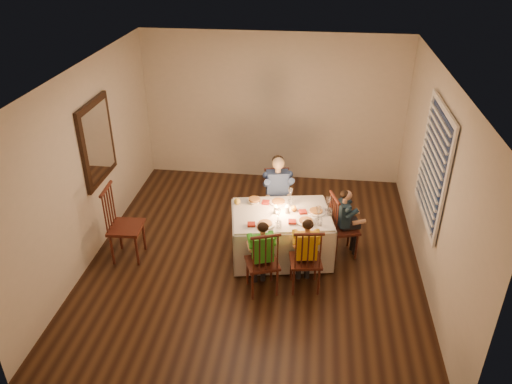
# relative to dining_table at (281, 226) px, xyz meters

# --- Properties ---
(ground) EXTENTS (5.00, 5.00, 0.00)m
(ground) POSITION_rel_dining_table_xyz_m (-0.35, -0.06, -0.49)
(ground) COLOR black
(ground) RESTS_ON ground
(wall_left) EXTENTS (0.02, 5.00, 2.60)m
(wall_left) POSITION_rel_dining_table_xyz_m (-2.60, -0.06, 0.81)
(wall_left) COLOR beige
(wall_left) RESTS_ON ground
(wall_right) EXTENTS (0.02, 5.00, 2.60)m
(wall_right) POSITION_rel_dining_table_xyz_m (1.90, -0.06, 0.81)
(wall_right) COLOR beige
(wall_right) RESTS_ON ground
(wall_back) EXTENTS (4.50, 0.02, 2.60)m
(wall_back) POSITION_rel_dining_table_xyz_m (-0.35, 2.44, 0.81)
(wall_back) COLOR beige
(wall_back) RESTS_ON ground
(ceiling) EXTENTS (5.00, 5.00, 0.00)m
(ceiling) POSITION_rel_dining_table_xyz_m (-0.35, -0.06, 2.11)
(ceiling) COLOR white
(ceiling) RESTS_ON wall_back
(dining_table) EXTENTS (1.49, 1.19, 0.66)m
(dining_table) POSITION_rel_dining_table_xyz_m (0.00, 0.00, 0.00)
(dining_table) COLOR silver
(dining_table) RESTS_ON ground
(chair_adult) EXTENTS (0.46, 0.44, 0.95)m
(chair_adult) POSITION_rel_dining_table_xyz_m (-0.11, 0.70, -0.49)
(chair_adult) COLOR #3B1910
(chair_adult) RESTS_ON ground
(chair_near_left) EXTENTS (0.49, 0.48, 0.95)m
(chair_near_left) POSITION_rel_dining_table_xyz_m (-0.17, -0.77, -0.49)
(chair_near_left) COLOR #3B1910
(chair_near_left) RESTS_ON ground
(chair_near_right) EXTENTS (0.44, 0.42, 0.95)m
(chair_near_right) POSITION_rel_dining_table_xyz_m (0.36, -0.66, -0.49)
(chair_near_right) COLOR #3B1910
(chair_near_right) RESTS_ON ground
(chair_end) EXTENTS (0.47, 0.48, 0.95)m
(chair_end) POSITION_rel_dining_table_xyz_m (0.86, 0.15, -0.49)
(chair_end) COLOR #3B1910
(chair_end) RESTS_ON ground
(chair_extra) EXTENTS (0.45, 0.47, 1.10)m
(chair_extra) POSITION_rel_dining_table_xyz_m (-2.10, -0.29, -0.49)
(chair_extra) COLOR #3B1910
(chair_extra) RESTS_ON ground
(adult) EXTENTS (0.50, 0.48, 1.20)m
(adult) POSITION_rel_dining_table_xyz_m (-0.11, 0.70, -0.49)
(adult) COLOR #334B7F
(adult) RESTS_ON ground
(child_green) EXTENTS (0.42, 0.40, 1.03)m
(child_green) POSITION_rel_dining_table_xyz_m (-0.17, -0.77, -0.49)
(child_green) COLOR green
(child_green) RESTS_ON ground
(child_yellow) EXTENTS (0.38, 0.36, 1.04)m
(child_yellow) POSITION_rel_dining_table_xyz_m (0.36, -0.66, -0.49)
(child_yellow) COLOR yellow
(child_yellow) RESTS_ON ground
(child_teal) EXTENTS (0.38, 0.40, 1.02)m
(child_teal) POSITION_rel_dining_table_xyz_m (0.86, 0.15, -0.49)
(child_teal) COLOR #172B3B
(child_teal) RESTS_ON ground
(setting_adult) EXTENTS (0.30, 0.30, 0.02)m
(setting_adult) POSITION_rel_dining_table_xyz_m (-0.06, 0.27, 0.21)
(setting_adult) COLOR white
(setting_adult) RESTS_ON dining_table
(setting_green) EXTENTS (0.30, 0.30, 0.02)m
(setting_green) POSITION_rel_dining_table_xyz_m (-0.19, -0.32, 0.21)
(setting_green) COLOR white
(setting_green) RESTS_ON dining_table
(setting_yellow) EXTENTS (0.30, 0.30, 0.02)m
(setting_yellow) POSITION_rel_dining_table_xyz_m (0.33, -0.19, 0.21)
(setting_yellow) COLOR white
(setting_yellow) RESTS_ON dining_table
(setting_teal) EXTENTS (0.30, 0.30, 0.02)m
(setting_teal) POSITION_rel_dining_table_xyz_m (0.46, 0.08, 0.21)
(setting_teal) COLOR white
(setting_teal) RESTS_ON dining_table
(candle_left) EXTENTS (0.06, 0.06, 0.10)m
(candle_left) POSITION_rel_dining_table_xyz_m (-0.08, -0.01, 0.25)
(candle_left) COLOR white
(candle_left) RESTS_ON dining_table
(candle_right) EXTENTS (0.06, 0.06, 0.10)m
(candle_right) POSITION_rel_dining_table_xyz_m (0.07, 0.01, 0.25)
(candle_right) COLOR white
(candle_right) RESTS_ON dining_table
(squash) EXTENTS (0.09, 0.09, 0.09)m
(squash) POSITION_rel_dining_table_xyz_m (-0.63, 0.17, 0.24)
(squash) COLOR gold
(squash) RESTS_ON dining_table
(orange_fruit) EXTENTS (0.08, 0.08, 0.08)m
(orange_fruit) POSITION_rel_dining_table_xyz_m (0.16, 0.08, 0.24)
(orange_fruit) COLOR orange
(orange_fruit) RESTS_ON dining_table
(serving_bowl) EXTENTS (0.27, 0.27, 0.05)m
(serving_bowl) POSITION_rel_dining_table_xyz_m (-0.40, 0.23, 0.22)
(serving_bowl) COLOR white
(serving_bowl) RESTS_ON dining_table
(wall_mirror) EXTENTS (0.06, 0.95, 1.15)m
(wall_mirror) POSITION_rel_dining_table_xyz_m (-2.56, 0.24, 1.01)
(wall_mirror) COLOR black
(wall_mirror) RESTS_ON wall_left
(window_blinds) EXTENTS (0.07, 1.34, 1.54)m
(window_blinds) POSITION_rel_dining_table_xyz_m (1.86, 0.04, 1.01)
(window_blinds) COLOR black
(window_blinds) RESTS_ON wall_right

